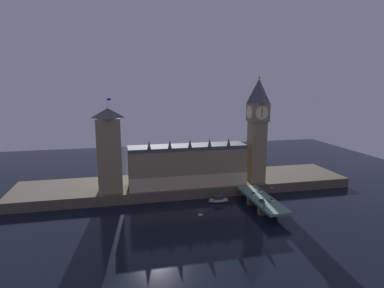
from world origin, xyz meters
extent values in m
plane|color=black|center=(0.00, 0.00, 0.00)|extent=(400.00, 400.00, 0.00)
cube|color=brown|center=(0.00, 39.00, 3.12)|extent=(220.00, 42.00, 6.23)
cube|color=#8E7A56|center=(-1.27, 29.05, 17.97)|extent=(74.50, 17.09, 23.47)
cube|color=#D5B989|center=(-1.27, 20.38, 10.46)|extent=(74.50, 0.20, 8.45)
cube|color=#42474C|center=(-1.27, 29.05, 30.91)|extent=(74.50, 15.73, 2.40)
cone|color=#42474C|center=(-26.10, 21.78, 34.69)|extent=(2.40, 2.40, 5.16)
cone|color=#42474C|center=(-13.68, 21.78, 34.69)|extent=(2.40, 2.40, 5.16)
cone|color=#42474C|center=(-1.27, 21.78, 34.69)|extent=(2.40, 2.40, 5.16)
cone|color=#42474C|center=(11.15, 21.78, 34.69)|extent=(2.40, 2.40, 5.16)
cone|color=#42474C|center=(23.57, 21.78, 34.69)|extent=(2.40, 2.40, 5.16)
cube|color=#8E7A56|center=(44.59, 26.42, 26.37)|extent=(9.85, 9.85, 40.26)
cube|color=#8E7A56|center=(44.59, 26.42, 52.41)|extent=(11.62, 11.62, 11.82)
cylinder|color=beige|center=(44.59, 20.49, 52.41)|extent=(8.50, 0.25, 8.50)
cylinder|color=beige|center=(44.59, 32.36, 52.41)|extent=(8.50, 0.25, 8.50)
cylinder|color=beige|center=(50.52, 26.42, 52.41)|extent=(0.25, 8.50, 8.50)
cylinder|color=beige|center=(38.66, 26.42, 52.41)|extent=(0.25, 8.50, 8.50)
cube|color=black|center=(44.59, 20.30, 53.05)|extent=(0.36, 0.10, 6.37)
pyramid|color=#42474C|center=(44.59, 26.42, 65.95)|extent=(11.62, 11.62, 15.26)
sphere|color=gold|center=(44.59, 26.42, 74.38)|extent=(1.60, 1.60, 1.60)
cube|color=#8E7A56|center=(-49.17, 28.47, 28.46)|extent=(13.94, 13.94, 44.46)
pyramid|color=#42474C|center=(-49.17, 28.47, 53.53)|extent=(14.22, 14.22, 5.67)
cylinder|color=#99999E|center=(-49.17, 28.47, 59.36)|extent=(0.24, 0.24, 6.00)
cube|color=navy|center=(-48.07, 28.47, 61.46)|extent=(2.00, 0.08, 1.20)
cube|color=slate|center=(34.80, -5.00, 5.72)|extent=(12.54, 46.00, 1.40)
cube|color=brown|center=(34.80, -12.67, 2.51)|extent=(10.66, 3.20, 5.02)
cube|color=brown|center=(34.80, 2.67, 2.51)|extent=(10.66, 3.20, 5.02)
cube|color=silver|center=(32.05, 0.69, 7.03)|extent=(1.96, 4.46, 0.86)
cube|color=black|center=(32.05, 0.69, 7.68)|extent=(1.61, 2.01, 0.45)
cylinder|color=black|center=(31.11, 2.07, 6.74)|extent=(0.22, 0.64, 0.64)
cylinder|color=black|center=(32.98, 2.07, 6.74)|extent=(0.22, 0.64, 0.64)
cylinder|color=black|center=(31.11, -0.70, 6.74)|extent=(0.22, 0.64, 0.64)
cylinder|color=black|center=(32.98, -0.70, 6.74)|extent=(0.22, 0.64, 0.64)
cube|color=#235633|center=(32.05, -10.89, 6.99)|extent=(1.73, 4.22, 0.79)
cube|color=black|center=(32.05, -10.89, 7.61)|extent=(1.42, 1.90, 0.45)
cylinder|color=black|center=(31.22, -9.58, 6.74)|extent=(0.22, 0.64, 0.64)
cylinder|color=black|center=(32.87, -9.58, 6.74)|extent=(0.22, 0.64, 0.64)
cylinder|color=black|center=(31.22, -12.20, 6.74)|extent=(0.22, 0.64, 0.64)
cylinder|color=black|center=(32.87, -12.20, 6.74)|extent=(0.22, 0.64, 0.64)
cube|color=silver|center=(37.56, -10.76, 6.95)|extent=(1.77, 3.95, 0.69)
cube|color=black|center=(37.56, -10.76, 7.52)|extent=(1.45, 1.78, 0.45)
cylinder|color=black|center=(38.40, -11.98, 6.74)|extent=(0.22, 0.64, 0.64)
cylinder|color=black|center=(36.72, -11.98, 6.74)|extent=(0.22, 0.64, 0.64)
cylinder|color=black|center=(38.40, -9.54, 6.74)|extent=(0.22, 0.64, 0.64)
cylinder|color=black|center=(36.72, -9.54, 6.74)|extent=(0.22, 0.64, 0.64)
cube|color=white|center=(37.56, 4.56, 7.01)|extent=(1.99, 4.36, 0.83)
cube|color=black|center=(37.56, 4.56, 7.65)|extent=(1.63, 1.96, 0.45)
cylinder|color=black|center=(38.51, 3.21, 6.74)|extent=(0.22, 0.64, 0.64)
cylinder|color=black|center=(36.62, 3.21, 6.74)|extent=(0.22, 0.64, 0.64)
cylinder|color=black|center=(38.51, 5.91, 6.74)|extent=(0.22, 0.64, 0.64)
cylinder|color=black|center=(36.62, 5.91, 6.74)|extent=(0.22, 0.64, 0.64)
cylinder|color=black|center=(29.29, -19.56, 6.82)|extent=(0.28, 0.28, 0.80)
cylinder|color=navy|center=(29.29, -19.56, 7.56)|extent=(0.38, 0.38, 0.67)
sphere|color=tan|center=(29.29, -19.56, 8.01)|extent=(0.22, 0.22, 0.22)
cylinder|color=black|center=(40.32, -0.94, 6.81)|extent=(0.28, 0.28, 0.77)
cylinder|color=#47384C|center=(40.32, -0.94, 7.51)|extent=(0.38, 0.38, 0.64)
sphere|color=tan|center=(40.32, -0.94, 7.94)|extent=(0.21, 0.21, 0.21)
cylinder|color=black|center=(29.29, 9.96, 6.87)|extent=(0.28, 0.28, 0.89)
cylinder|color=#47384C|center=(29.29, 9.96, 7.68)|extent=(0.38, 0.38, 0.74)
sphere|color=tan|center=(29.29, 9.96, 8.17)|extent=(0.24, 0.24, 0.24)
cylinder|color=#2D3333|center=(28.89, -19.72, 6.67)|extent=(0.56, 0.56, 0.50)
cylinder|color=#2D3333|center=(28.89, -19.72, 9.27)|extent=(0.18, 0.18, 4.70)
sphere|color=#F9E5A3|center=(28.89, -19.72, 12.18)|extent=(0.60, 0.60, 0.60)
sphere|color=#F9E5A3|center=(28.44, -19.72, 11.83)|extent=(0.44, 0.44, 0.44)
sphere|color=#F9E5A3|center=(29.34, -19.72, 11.83)|extent=(0.44, 0.44, 0.44)
cylinder|color=#2D3333|center=(40.72, -5.00, 6.67)|extent=(0.56, 0.56, 0.50)
cylinder|color=#2D3333|center=(40.72, -5.00, 9.34)|extent=(0.18, 0.18, 4.82)
sphere|color=#F9E5A3|center=(40.72, -5.00, 12.30)|extent=(0.60, 0.60, 0.60)
sphere|color=#F9E5A3|center=(40.27, -5.00, 11.95)|extent=(0.44, 0.44, 0.44)
sphere|color=#F9E5A3|center=(41.17, -5.00, 11.95)|extent=(0.44, 0.44, 0.44)
ellipsoid|color=#B2A893|center=(13.68, 9.68, 1.07)|extent=(12.40, 4.45, 2.14)
cube|color=tan|center=(13.68, 9.68, 2.04)|extent=(10.89, 3.62, 0.24)
cube|color=#2D333D|center=(13.68, 9.68, 3.23)|extent=(5.62, 2.62, 2.14)
camera|label=1|loc=(-42.19, -165.48, 70.29)|focal=30.00mm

